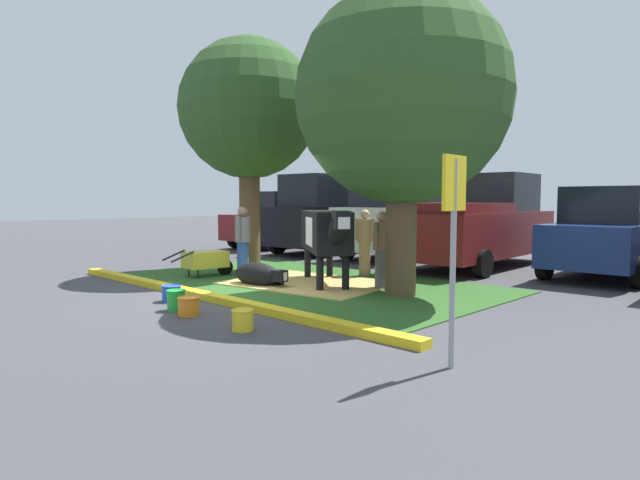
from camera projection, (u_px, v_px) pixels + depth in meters
ground_plane at (246, 296)px, 9.65m from camera, size 80.00×80.00×0.00m
grass_island at (304, 282)px, 11.14m from camera, size 8.02×4.66×0.02m
curb_yellow at (203, 295)px, 9.36m from camera, size 9.22×0.24×0.12m
hay_bedding at (310, 283)px, 10.92m from camera, size 3.51×2.83×0.04m
shade_tree_left at (249, 111)px, 12.76m from camera, size 3.34×3.34×5.58m
shade_tree_right at (403, 97)px, 9.38m from camera, size 3.81×3.81×5.47m
cow_holstein at (326, 232)px, 10.70m from camera, size 2.72×2.19×1.55m
calf_lying at (258, 275)px, 10.68m from camera, size 1.33×0.63×0.48m
person_handler at (382, 248)px, 10.25m from camera, size 0.34×0.53×1.52m
person_visitor_near at (243, 240)px, 11.70m from camera, size 0.34×0.48×1.59m
person_visitor_far at (365, 241)px, 11.99m from camera, size 0.53×0.34×1.51m
wheelbarrow at (206, 260)px, 11.96m from camera, size 0.69×1.62×0.63m
parking_sign at (454, 219)px, 5.40m from camera, size 0.06×0.44×2.19m
bucket_blue at (171, 293)px, 9.12m from camera, size 0.34×0.34×0.28m
bucket_green at (176, 300)px, 8.38m from camera, size 0.30×0.30×0.32m
bucket_orange at (189, 306)px, 7.99m from camera, size 0.33×0.33×0.28m
bucket_yellow at (243, 319)px, 7.08m from camera, size 0.31×0.31×0.29m
sedan_silver at (282, 220)px, 19.51m from camera, size 2.15×4.46×2.02m
suv_black at (331, 214)px, 17.42m from camera, size 2.25×4.67×2.52m
suv_dark_grey at (404, 215)px, 15.86m from camera, size 2.25×4.67×2.52m
pickup_truck_maroon at (479, 224)px, 13.78m from camera, size 2.37×5.47×2.42m
sedan_red at (609, 233)px, 12.01m from camera, size 2.15×4.46×2.02m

